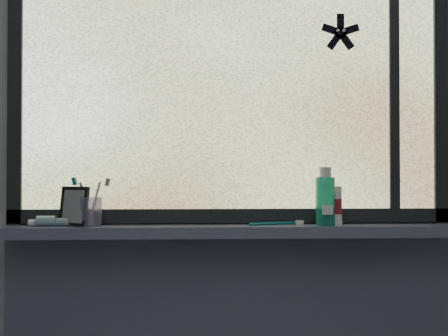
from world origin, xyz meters
The scene contains 14 objects.
wall_back centered at (0.00, 1.30, 1.25)m, with size 3.00×0.01×2.50m, color #9EA3A8.
windowsill centered at (0.00, 1.23, 1.00)m, with size 1.62×0.14×0.04m, color #50536B.
window_pane centered at (0.00, 1.28, 1.53)m, with size 1.50×0.01×1.00m, color silver.
frame_bottom centered at (0.00, 1.28, 1.05)m, with size 1.60×0.03×0.05m, color black.
frame_left centered at (-0.78, 1.28, 1.53)m, with size 0.05×0.03×1.10m, color black.
frame_right centered at (0.78, 1.28, 1.53)m, with size 0.05×0.03×1.10m, color black.
frame_mullion centered at (0.60, 1.28, 1.53)m, with size 0.04×0.03×1.00m, color black.
starfish_sticker centered at (0.40, 1.27, 1.72)m, with size 0.15×0.02×0.15m, color black, non-canonical shape.
vanity_mirror centered at (-0.55, 1.23, 1.09)m, with size 0.11×0.05×0.14m, color black.
toothpaste_tube centered at (-0.63, 1.22, 1.04)m, with size 0.20×0.04×0.04m, color silver, non-canonical shape.
toothbrush_cup centered at (-0.50, 1.23, 1.07)m, with size 0.08×0.08×0.10m, color #A298CA.
toothbrush_lying centered at (0.14, 1.24, 1.03)m, with size 0.22×0.02×0.01m, color #0C5C6C, non-canonical shape.
mouthwash_bottle centered at (0.33, 1.21, 1.12)m, with size 0.07×0.07×0.17m, color #1C9579.
cream_tube centered at (0.37, 1.22, 1.09)m, with size 0.04×0.04×0.10m, color silver.
Camera 1 is at (-0.10, -0.53, 1.20)m, focal length 40.00 mm.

